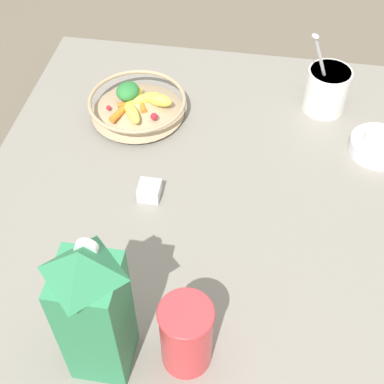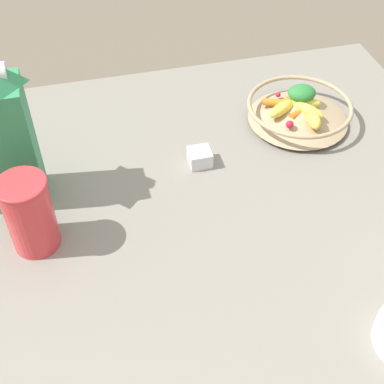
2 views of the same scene
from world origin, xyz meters
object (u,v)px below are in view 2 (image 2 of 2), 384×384
Objects in this scene: milk_carton at (6,133)px; drinking_cup at (29,211)px; fruit_bowl at (299,110)px; spice_jar at (200,158)px.

milk_carton is 0.15m from drinking_cup.
fruit_bowl is 0.65m from drinking_cup.
fruit_bowl reaches higher than spice_jar.
fruit_bowl is at bearing -71.72° from spice_jar.
drinking_cup is at bearing -170.69° from milk_carton.
drinking_cup is (-0.22, 0.61, 0.05)m from fruit_bowl.
milk_carton is at bearing 90.42° from spice_jar.
milk_carton is 2.03× the size of drinking_cup.
milk_carton is at bearing 98.00° from fruit_bowl.
drinking_cup is (-0.13, -0.02, -0.08)m from milk_carton.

